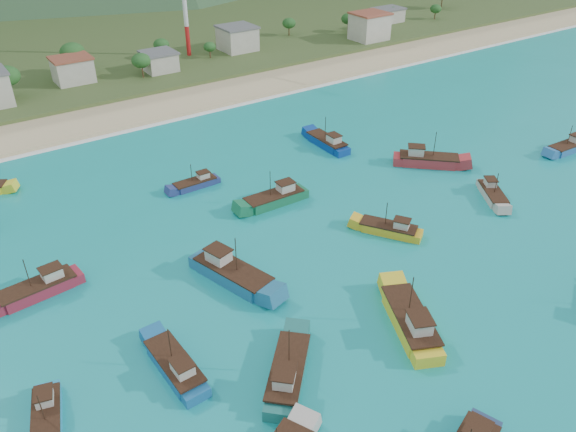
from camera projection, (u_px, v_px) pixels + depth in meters
ground at (350, 304)px, 71.56m from camera, size 600.00×600.00×0.00m
beach at (126, 113)px, 126.92m from camera, size 400.00×18.00×1.20m
land at (53, 51)px, 169.67m from camera, size 400.00×110.00×2.40m
surf_line at (142, 127)px, 120.26m from camera, size 400.00×2.50×0.08m
village at (125, 62)px, 144.05m from camera, size 213.98×31.27×7.62m
vegetation at (37, 73)px, 134.91m from camera, size 276.57×26.04×9.02m
boat_1 at (411, 322)px, 67.24m from camera, size 8.68×12.98×7.44m
boat_3 at (275, 199)px, 92.54m from camera, size 11.28×3.55×6.62m
boat_4 at (492, 195)px, 94.25m from camera, size 7.21×9.09×5.38m
boat_5 at (232, 274)px, 75.16m from camera, size 7.22×13.51×7.66m
boat_6 at (327, 143)px, 111.47m from camera, size 3.36×10.87×6.39m
boat_8 at (569, 148)px, 109.78m from camera, size 10.16×3.40×5.93m
boat_12 at (427, 161)px, 104.46m from camera, size 11.22×10.90×7.14m
boat_15 at (47, 419)px, 55.88m from camera, size 4.87×9.32×5.29m
boat_17 at (176, 367)px, 61.51m from camera, size 3.40×10.47×6.13m
boat_18 at (288, 374)px, 60.56m from camera, size 10.37×10.58×6.76m
boat_20 at (389, 230)px, 85.02m from camera, size 7.53×9.52×5.62m
boat_26 at (196, 184)px, 97.52m from camera, size 8.37×2.55×4.93m
boat_29 at (39, 289)px, 72.81m from camera, size 11.08×4.31×6.38m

